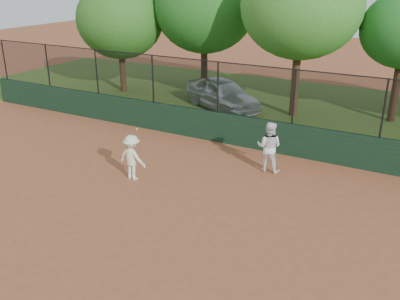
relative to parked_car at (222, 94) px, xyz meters
The scene contains 10 objects.
ground 10.45m from the parked_car, 77.23° to the right, with size 80.00×80.00×0.00m, color #9B5232.
back_wall 4.76m from the parked_car, 61.05° to the right, with size 26.00×0.20×1.20m, color #16311D.
grass_strip 3.04m from the parked_car, 38.56° to the left, with size 36.00×12.00×0.01m, color #314C17.
parked_car is the anchor object (origin of this frame).
player_second 7.46m from the parked_car, 51.97° to the right, with size 0.84×0.66×1.73m, color white.
player_main 8.66m from the parked_car, 83.62° to the right, with size 1.00×0.61×1.91m.
fence_assembly 4.97m from the parked_car, 61.34° to the right, with size 26.00×0.06×2.00m.
tree_0 7.27m from the parked_car, behind, with size 4.83×4.39×6.00m.
tree_1 4.87m from the parked_car, 135.09° to the left, with size 5.36×4.87×6.88m.
tree_2 5.42m from the parked_car, 11.66° to the left, with size 5.39×4.90×7.28m.
Camera 1 is at (6.91, -8.99, 6.30)m, focal length 40.00 mm.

